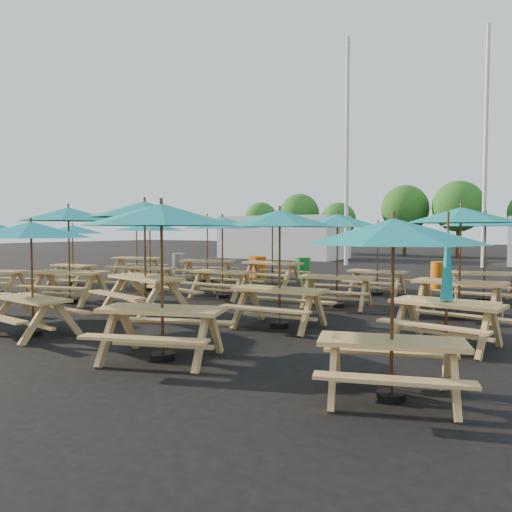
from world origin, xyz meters
The scene contains 31 objects.
ground centered at (0.00, 0.00, 0.00)m, with size 120.00×120.00×0.00m, color black.
picnic_unit_2 centered at (-6.40, -0.06, 1.81)m, with size 2.13×2.13×2.07m.
picnic_unit_3 centered at (-6.39, 2.94, 2.11)m, with size 2.97×2.97×2.41m.
picnic_unit_5 centered at (-2.91, -2.92, 2.17)m, with size 3.03×3.03×2.48m.
picnic_unit_6 centered at (-3.05, 0.17, 1.91)m, with size 2.18×2.18×2.18m.
picnic_unit_7 centered at (-2.99, 3.03, 2.10)m, with size 3.03×3.03×2.40m.
picnic_unit_8 centered at (-0.17, -5.84, 1.79)m, with size 2.27×2.27×2.05m.
picnic_unit_9 centered at (-0.07, -3.12, 2.22)m, with size 3.07×3.07×2.54m.
picnic_unit_10 centered at (-0.13, -0.06, 1.98)m, with size 2.33×2.33×2.26m.
picnic_unit_11 centered at (-0.22, 2.88, 2.18)m, with size 2.56×2.56×2.49m.
picnic_unit_12 centered at (2.95, -5.90, 2.00)m, with size 2.90×2.90×2.28m.
picnic_unit_13 centered at (3.24, -2.91, 2.00)m, with size 2.39×2.39×2.29m.
picnic_unit_14 centered at (3.22, 0.03, 2.00)m, with size 2.58×2.58×2.29m.
picnic_unit_15 centered at (3.32, 2.80, 1.85)m, with size 2.13×2.13×2.12m.
picnic_unit_16 centered at (6.28, -5.87, 1.78)m, with size 2.56×2.56×2.03m.
picnic_unit_17 centered at (6.30, -2.89, 0.90)m, with size 1.92×1.74×2.18m.
picnic_unit_18 centered at (6.01, 0.02, 2.09)m, with size 2.52×2.52×2.39m.
picnic_unit_19 centered at (6.14, 2.92, 2.04)m, with size 2.86×2.86×2.33m.
waste_bin_0 centered at (-6.43, 5.49, 0.43)m, with size 0.54×0.54×0.86m, color gray.
waste_bin_1 centered at (-2.58, 5.69, 0.43)m, with size 0.54×0.54×0.86m, color #C95C0B.
waste_bin_2 centered at (-2.14, 5.24, 0.43)m, with size 0.54×0.54×0.86m, color #C95C0B.
waste_bin_3 centered at (-0.37, 5.49, 0.43)m, with size 0.54×0.54×0.86m, color #167E2A.
waste_bin_4 centered at (4.51, 5.46, 0.43)m, with size 0.54×0.54×0.86m, color #C95C0B.
mast_0 centered at (-2.00, 14.00, 6.00)m, with size 0.20×0.20×12.00m, color silver.
mast_1 centered at (4.50, 16.00, 6.00)m, with size 0.20×0.20×12.00m, color silver.
event_tent_0 centered at (-8.00, 18.00, 1.40)m, with size 8.00×4.00×2.80m, color silver.
tree_0 centered at (-14.07, 25.25, 2.83)m, with size 2.80×2.80×4.24m.
tree_1 centered at (-9.74, 23.90, 3.15)m, with size 3.11×3.11×4.72m.
tree_2 centered at (-6.39, 23.65, 2.62)m, with size 2.59×2.59×3.93m.
tree_3 centered at (-1.75, 24.72, 3.41)m, with size 3.36×3.36×5.09m.
tree_4 centered at (1.90, 24.26, 3.46)m, with size 3.41×3.41×5.17m.
Camera 1 is at (7.85, -11.28, 1.89)m, focal length 35.00 mm.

